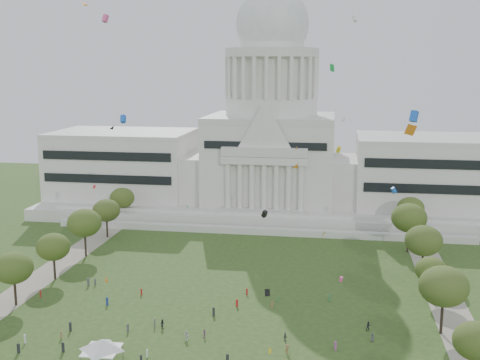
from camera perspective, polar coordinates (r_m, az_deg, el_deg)
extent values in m
plane|color=#2E491E|center=(112.07, -3.84, -16.50)|extent=(400.00, 400.00, 0.00)
cube|color=beige|center=(218.84, 2.94, -2.30)|extent=(160.00, 60.00, 4.00)
cube|color=beige|center=(187.32, 1.82, -4.84)|extent=(130.00, 3.00, 2.00)
cube|color=beige|center=(194.60, 2.13, -3.79)|extent=(140.00, 3.00, 5.00)
cube|color=silver|center=(227.85, -10.94, 1.37)|extent=(50.00, 34.00, 22.00)
cube|color=silver|center=(216.45, 17.57, 0.58)|extent=(50.00, 34.00, 22.00)
cube|color=silver|center=(218.44, -4.18, 0.34)|extent=(12.00, 26.00, 16.00)
cube|color=silver|center=(212.67, 10.12, -0.08)|extent=(12.00, 26.00, 16.00)
cube|color=silver|center=(214.82, 2.95, 1.80)|extent=(44.00, 38.00, 28.00)
cube|color=silver|center=(194.70, 2.31, 1.84)|extent=(28.00, 3.00, 2.40)
cube|color=black|center=(211.69, -12.55, 1.15)|extent=(46.00, 0.40, 11.00)
cube|color=black|center=(199.37, 18.30, 0.28)|extent=(46.00, 0.40, 11.00)
cylinder|color=silver|center=(212.69, 3.00, 6.97)|extent=(32.00, 32.00, 6.00)
cylinder|color=silver|center=(212.28, 3.03, 9.67)|extent=(28.00, 28.00, 14.00)
cylinder|color=beige|center=(212.29, 3.05, 11.96)|extent=(32.40, 32.40, 3.00)
cylinder|color=silver|center=(212.49, 3.06, 13.45)|extent=(22.00, 22.00, 8.00)
ellipsoid|color=silver|center=(212.72, 3.07, 14.52)|extent=(25.00, 25.00, 26.20)
cube|color=gray|center=(154.24, -19.09, -9.28)|extent=(8.00, 160.00, 0.04)
cube|color=gray|center=(139.18, 19.26, -11.50)|extent=(8.00, 160.00, 0.04)
ellipsoid|color=#314616|center=(107.25, 21.50, -14.02)|extent=(7.58, 7.58, 6.20)
cylinder|color=black|center=(141.58, -20.53, -10.02)|extent=(0.56, 0.56, 5.47)
ellipsoid|color=#365119|center=(139.70, -20.69, -7.79)|extent=(8.42, 8.42, 6.89)
cylinder|color=black|center=(125.91, 18.58, -12.34)|extent=(0.56, 0.56, 6.20)
ellipsoid|color=#394F1C|center=(123.55, 18.76, -9.52)|extent=(9.55, 9.55, 7.82)
cylinder|color=black|center=(154.92, -17.17, -8.06)|extent=(0.56, 0.56, 5.27)
ellipsoid|color=#384F17|center=(153.25, -17.29, -6.07)|extent=(8.12, 8.12, 6.65)
cylinder|color=black|center=(141.90, 17.55, -9.98)|extent=(0.56, 0.56, 4.56)
ellipsoid|color=#385018|center=(140.31, 17.66, -8.13)|extent=(7.01, 7.01, 5.74)
cylinder|color=black|center=(170.73, -14.44, -6.03)|extent=(0.56, 0.56, 6.03)
ellipsoid|color=#385219|center=(169.04, -14.54, -3.96)|extent=(9.29, 9.29, 7.60)
cylinder|color=black|center=(156.25, 16.89, -7.75)|extent=(0.56, 0.56, 5.97)
ellipsoid|color=#35471A|center=(154.42, 17.02, -5.52)|extent=(9.19, 9.19, 7.52)
cylinder|color=black|center=(187.70, -12.49, -4.52)|extent=(0.56, 0.56, 5.41)
ellipsoid|color=#39481A|center=(186.30, -12.56, -2.82)|extent=(8.33, 8.33, 6.81)
cylinder|color=black|center=(175.14, 15.63, -5.61)|extent=(0.56, 0.56, 6.37)
ellipsoid|color=#385018|center=(173.41, 15.74, -3.47)|extent=(9.82, 9.82, 8.03)
cylinder|color=black|center=(204.66, -11.06, -3.22)|extent=(0.56, 0.56, 5.32)
ellipsoid|color=#384F16|center=(203.39, -11.12, -1.67)|extent=(8.19, 8.19, 6.70)
cylinder|color=black|center=(192.73, 15.78, -4.27)|extent=(0.56, 0.56, 5.47)
ellipsoid|color=#3B4F17|center=(191.35, 15.87, -2.59)|extent=(8.42, 8.42, 6.89)
cylinder|color=#4C4C4C|center=(115.39, -13.74, -15.27)|extent=(0.12, 0.12, 2.50)
cylinder|color=#4C4C4C|center=(113.46, -11.04, -15.62)|extent=(0.12, 0.12, 2.50)
cube|color=silver|center=(111.49, -12.98, -15.43)|extent=(6.20, 6.20, 0.20)
pyramid|color=silver|center=(111.01, -13.00, -14.92)|extent=(8.68, 8.68, 2.00)
imported|color=#4C4C51|center=(120.02, 12.45, -14.37)|extent=(0.94, 0.97, 1.68)
imported|color=#26262B|center=(124.20, 12.09, -13.40)|extent=(1.07, 0.82, 1.95)
imported|color=#994C8C|center=(119.08, -3.40, -14.32)|extent=(0.61, 1.04, 1.72)
imported|color=silver|center=(118.14, -5.10, -14.51)|extent=(1.85, 1.55, 1.90)
imported|color=#26262B|center=(123.63, -7.36, -13.37)|extent=(1.08, 1.02, 1.90)
imported|color=olive|center=(113.23, 4.51, -15.68)|extent=(1.14, 1.35, 1.87)
imported|color=#4C4C51|center=(117.83, 4.29, -14.60)|extent=(0.65, 1.09, 1.79)
cube|color=#26262B|center=(120.15, -20.27, -14.75)|extent=(0.51, 0.56, 1.80)
cube|color=#26262B|center=(109.72, -1.20, -16.59)|extent=(0.55, 0.51, 1.76)
cube|color=#33723F|center=(137.16, 8.49, -10.98)|extent=(0.45, 0.31, 1.57)
cube|color=#26262B|center=(126.01, -15.79, -13.24)|extent=(0.33, 0.51, 1.85)
cube|color=#4C4C51|center=(148.88, -14.19, -9.36)|extent=(0.45, 0.57, 1.89)
cube|color=silver|center=(123.66, -19.70, -13.99)|extent=(0.38, 0.50, 1.68)
cube|color=#B21E1E|center=(140.88, -9.33, -10.42)|extent=(0.46, 0.47, 1.53)
cube|color=#B21E1E|center=(145.08, -18.39, -10.20)|extent=(0.38, 0.48, 1.58)
cube|color=silver|center=(113.00, -8.80, -15.96)|extent=(0.25, 0.39, 1.45)
cube|color=olive|center=(132.54, 3.07, -11.69)|extent=(0.45, 0.37, 1.46)
cube|color=#33723F|center=(135.32, 3.61, -11.21)|extent=(0.26, 0.40, 1.46)
cube|color=#994C8C|center=(115.53, 9.03, -15.27)|extent=(0.44, 0.53, 1.71)
cube|color=#26262B|center=(128.31, -2.52, -12.37)|extent=(0.44, 0.56, 1.85)
cube|color=#26262B|center=(118.03, -16.43, -14.97)|extent=(0.58, 0.50, 1.85)
cube|color=#26262B|center=(111.33, -9.36, -16.40)|extent=(0.42, 0.29, 1.47)
cube|color=#4C4C51|center=(124.59, -8.10, -13.24)|extent=(0.42, 0.52, 1.72)
cube|color=#B21E1E|center=(132.80, -0.29, -11.58)|extent=(0.51, 0.50, 1.66)
cube|color=#B21E1E|center=(139.14, 0.66, -10.55)|extent=(0.44, 0.47, 1.50)
cube|color=#4C4C51|center=(123.24, -10.59, -13.62)|extent=(0.32, 0.46, 1.63)
cube|color=olive|center=(123.44, -16.58, -13.88)|extent=(0.43, 0.48, 1.53)
cube|color=navy|center=(136.63, -12.48, -11.17)|extent=(0.55, 0.50, 1.76)
cube|color=#4C4C51|center=(149.08, -13.58, -9.38)|extent=(0.33, 0.45, 1.52)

